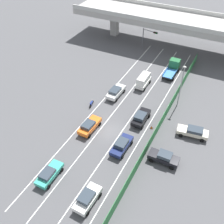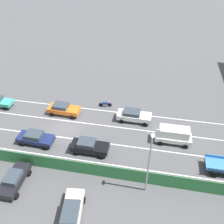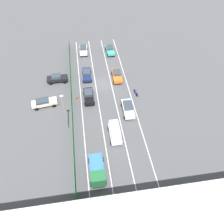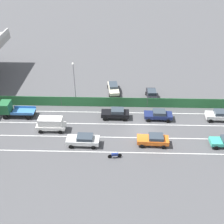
% 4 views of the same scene
% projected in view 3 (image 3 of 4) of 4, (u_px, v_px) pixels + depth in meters
% --- Properties ---
extents(ground_plane, '(300.00, 300.00, 0.00)m').
position_uv_depth(ground_plane, '(103.00, 83.00, 48.72)').
color(ground_plane, '#4C4C4F').
extents(lane_line_left_edge, '(0.14, 48.93, 0.01)m').
position_uv_depth(lane_line_left_edge, '(133.00, 102.00, 44.81)').
color(lane_line_left_edge, silver).
rests_on(lane_line_left_edge, ground).
extents(lane_line_mid_left, '(0.14, 48.93, 0.01)m').
position_uv_depth(lane_line_mid_left, '(116.00, 104.00, 44.47)').
color(lane_line_mid_left, silver).
rests_on(lane_line_mid_left, ground).
extents(lane_line_mid_right, '(0.14, 48.93, 0.01)m').
position_uv_depth(lane_line_mid_right, '(99.00, 105.00, 44.12)').
color(lane_line_mid_right, silver).
rests_on(lane_line_mid_right, ground).
extents(lane_line_right_edge, '(0.14, 48.93, 0.01)m').
position_uv_depth(lane_line_right_edge, '(82.00, 107.00, 43.78)').
color(lane_line_right_edge, silver).
rests_on(lane_line_right_edge, ground).
extents(green_fence, '(0.10, 45.03, 1.86)m').
position_uv_depth(green_fence, '(72.00, 105.00, 42.92)').
color(green_fence, '#2D753D').
rests_on(green_fence, ground).
extents(car_taxi_teal, '(1.97, 4.39, 1.51)m').
position_uv_depth(car_taxi_teal, '(110.00, 50.00, 56.34)').
color(car_taxi_teal, teal).
rests_on(car_taxi_teal, ground).
extents(car_van_white, '(1.96, 4.44, 2.26)m').
position_uv_depth(car_van_white, '(115.00, 132.00, 38.05)').
color(car_van_white, silver).
rests_on(car_van_white, ground).
extents(car_sedan_black, '(2.02, 4.55, 1.71)m').
position_uv_depth(car_sedan_black, '(89.00, 95.00, 44.69)').
color(car_sedan_black, black).
rests_on(car_sedan_black, ground).
extents(car_taxi_orange, '(2.13, 4.60, 1.66)m').
position_uv_depth(car_taxi_orange, '(117.00, 75.00, 49.18)').
color(car_taxi_orange, orange).
rests_on(car_taxi_orange, ground).
extents(car_hatchback_white, '(2.12, 4.26, 1.72)m').
position_uv_depth(car_hatchback_white, '(83.00, 50.00, 56.20)').
color(car_hatchback_white, silver).
rests_on(car_hatchback_white, ground).
extents(car_sedan_white, '(2.12, 4.72, 1.67)m').
position_uv_depth(car_sedan_white, '(128.00, 108.00, 42.30)').
color(car_sedan_white, white).
rests_on(car_sedan_white, ground).
extents(car_sedan_navy, '(2.11, 4.58, 1.64)m').
position_uv_depth(car_sedan_navy, '(87.00, 74.00, 49.49)').
color(car_sedan_navy, navy).
rests_on(car_sedan_navy, ground).
extents(flatbed_truck_blue, '(2.34, 5.52, 2.60)m').
position_uv_depth(flatbed_truck_blue, '(98.00, 175.00, 32.62)').
color(flatbed_truck_blue, black).
rests_on(flatbed_truck_blue, ground).
extents(motorcycle, '(0.60, 1.94, 0.93)m').
position_uv_depth(motorcycle, '(136.00, 92.00, 46.04)').
color(motorcycle, black).
rests_on(motorcycle, ground).
extents(parked_sedan_dark, '(4.30, 1.95, 1.70)m').
position_uv_depth(parked_sedan_dark, '(57.00, 78.00, 48.45)').
color(parked_sedan_dark, black).
rests_on(parked_sedan_dark, ground).
extents(parked_sedan_cream, '(4.88, 2.47, 1.55)m').
position_uv_depth(parked_sedan_cream, '(44.00, 102.00, 43.45)').
color(parked_sedan_cream, beige).
rests_on(parked_sedan_cream, ground).
extents(traffic_light, '(3.70, 1.11, 5.48)m').
position_uv_depth(traffic_light, '(172.00, 202.00, 27.33)').
color(traffic_light, '#47474C').
rests_on(traffic_light, ground).
extents(street_lamp, '(0.60, 0.36, 7.87)m').
position_uv_depth(street_lamp, '(64.00, 110.00, 36.67)').
color(street_lamp, gray).
rests_on(street_lamp, ground).
extents(traffic_cone, '(0.47, 0.47, 0.57)m').
position_uv_depth(traffic_cone, '(77.00, 97.00, 45.44)').
color(traffic_cone, orange).
rests_on(traffic_cone, ground).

